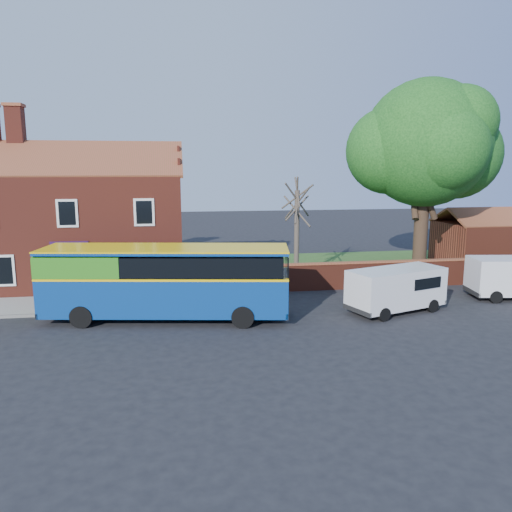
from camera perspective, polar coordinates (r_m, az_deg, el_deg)
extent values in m
plane|color=black|center=(21.42, -5.32, -9.05)|extent=(120.00, 120.00, 0.00)
cube|color=gray|center=(27.49, -20.90, -5.22)|extent=(18.00, 3.50, 0.12)
cube|color=slate|center=(25.84, -21.69, -6.21)|extent=(18.00, 0.15, 0.14)
cube|color=#426B28|center=(36.78, 13.96, -1.14)|extent=(26.00, 12.00, 0.04)
cube|color=maroon|center=(32.45, -19.20, 2.90)|extent=(12.00, 8.00, 6.50)
cube|color=brown|center=(30.27, -20.34, 10.42)|extent=(12.30, 4.08, 2.16)
cube|color=brown|center=(34.20, -19.03, 10.40)|extent=(12.30, 4.08, 2.16)
cube|color=maroon|center=(33.10, -25.79, 13.28)|extent=(0.90, 0.90, 2.20)
cube|color=black|center=(28.38, -20.77, 4.58)|extent=(1.10, 0.06, 1.50)
cube|color=#4C0F19|center=(28.87, -20.35, -2.35)|extent=(0.95, 0.04, 2.10)
cube|color=silver|center=(28.88, -20.35, -2.24)|extent=(1.20, 0.06, 2.30)
cube|color=#2A0D3A|center=(28.56, -20.56, 0.98)|extent=(2.00, 0.06, 0.60)
cube|color=maroon|center=(31.31, 18.25, -1.94)|extent=(22.00, 0.30, 1.50)
cube|color=brown|center=(31.16, 18.33, -0.50)|extent=(22.00, 0.38, 0.10)
cube|color=maroon|center=(40.87, 25.77, 1.36)|extent=(8.00, 5.00, 3.00)
cube|color=brown|center=(39.63, 27.01, 4.01)|extent=(8.20, 2.56, 1.24)
cube|color=brown|center=(41.67, 25.01, 4.41)|extent=(8.20, 2.56, 1.24)
cube|color=navy|center=(23.58, -10.16, -4.13)|extent=(11.46, 4.54, 1.77)
cube|color=yellow|center=(23.38, -10.23, -2.02)|extent=(11.48, 4.56, 0.10)
cube|color=black|center=(23.28, -10.27, -0.74)|extent=(11.02, 4.49, 0.89)
cube|color=#31851D|center=(24.22, -18.86, -0.71)|extent=(4.20, 3.40, 0.95)
cube|color=navy|center=(23.17, -10.32, 0.71)|extent=(11.46, 4.54, 0.14)
cube|color=yellow|center=(23.16, -10.32, 0.91)|extent=(11.50, 4.58, 0.06)
cylinder|color=black|center=(23.48, -19.34, -6.58)|extent=(1.04, 0.44, 1.00)
cylinder|color=black|center=(25.88, -17.41, -4.94)|extent=(1.04, 0.44, 1.00)
cylinder|color=black|center=(22.15, -1.53, -6.99)|extent=(1.04, 0.44, 1.00)
cylinder|color=black|center=(24.67, -1.34, -5.19)|extent=(1.04, 0.44, 1.00)
cube|color=silver|center=(25.34, 15.72, -3.49)|extent=(5.24, 3.44, 1.85)
cube|color=black|center=(26.82, 19.14, -2.30)|extent=(0.62, 1.59, 0.73)
cube|color=black|center=(27.22, 19.30, -4.55)|extent=(0.73, 1.87, 0.23)
cylinder|color=black|center=(23.89, 14.41, -6.48)|extent=(0.68, 0.42, 0.64)
cylinder|color=black|center=(25.21, 11.61, -5.49)|extent=(0.68, 0.42, 0.64)
cylinder|color=black|center=(26.04, 19.51, -5.37)|extent=(0.68, 0.42, 0.64)
cylinder|color=black|center=(27.25, 16.68, -4.54)|extent=(0.68, 0.42, 0.64)
cylinder|color=black|center=(28.97, 25.72, -4.24)|extent=(0.69, 0.31, 0.67)
cylinder|color=black|center=(30.63, 24.16, -3.38)|extent=(0.69, 0.31, 0.67)
cylinder|color=black|center=(35.08, 18.29, 2.41)|extent=(0.91, 0.91, 5.23)
sphere|color=#328027|center=(34.84, 18.84, 12.09)|extent=(8.19, 8.19, 8.19)
sphere|color=#328027|center=(36.37, 21.84, 10.73)|extent=(5.92, 5.92, 5.92)
sphere|color=#328027|center=(34.51, 15.02, 11.55)|extent=(5.69, 5.69, 5.69)
cylinder|color=#4C4238|center=(31.59, 4.67, 2.42)|extent=(0.32, 0.32, 5.59)
cylinder|color=#4C4238|center=(31.39, 4.73, 6.03)|extent=(0.33, 2.73, 2.20)
cylinder|color=#4C4238|center=(31.40, 4.72, 5.67)|extent=(1.43, 2.01, 2.01)
cylinder|color=#4C4238|center=(31.37, 4.73, 6.40)|extent=(2.29, 1.05, 2.23)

